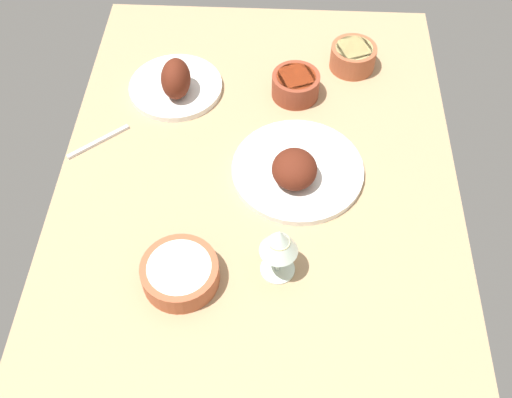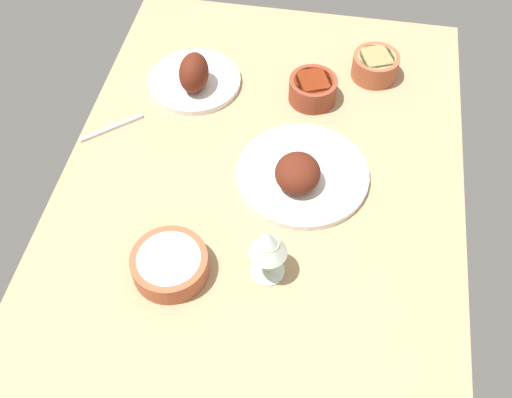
# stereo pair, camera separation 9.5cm
# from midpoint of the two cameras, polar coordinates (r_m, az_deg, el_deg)

# --- Properties ---
(dining_table) EXTENTS (1.40, 0.90, 0.04)m
(dining_table) POSITION_cam_midpoint_polar(r_m,az_deg,el_deg) (1.33, -2.06, -1.13)
(dining_table) COLOR tan
(dining_table) RESTS_ON ground
(plate_near_viewer) EXTENTS (0.30, 0.30, 0.09)m
(plate_near_viewer) POSITION_cam_midpoint_polar(r_m,az_deg,el_deg) (1.34, 1.83, 2.71)
(plate_near_viewer) COLOR silver
(plate_near_viewer) RESTS_ON dining_table
(plate_center_main) EXTENTS (0.24, 0.24, 0.11)m
(plate_center_main) POSITION_cam_midpoint_polar(r_m,az_deg,el_deg) (1.54, -9.41, 10.69)
(plate_center_main) COLOR silver
(plate_center_main) RESTS_ON dining_table
(bowl_cream) EXTENTS (0.15, 0.15, 0.05)m
(bowl_cream) POSITION_cam_midpoint_polar(r_m,az_deg,el_deg) (1.20, -9.50, -7.03)
(bowl_cream) COLOR #A35133
(bowl_cream) RESTS_ON dining_table
(bowl_pasta) EXTENTS (0.12, 0.12, 0.06)m
(bowl_pasta) POSITION_cam_midpoint_polar(r_m,az_deg,el_deg) (1.61, 7.47, 13.20)
(bowl_pasta) COLOR #A35133
(bowl_pasta) RESTS_ON dining_table
(bowl_sauce) EXTENTS (0.12, 0.12, 0.06)m
(bowl_sauce) POSITION_cam_midpoint_polar(r_m,az_deg,el_deg) (1.52, 1.96, 10.72)
(bowl_sauce) COLOR brown
(bowl_sauce) RESTS_ON dining_table
(wine_glass) EXTENTS (0.08, 0.08, 0.14)m
(wine_glass) POSITION_cam_midpoint_polar(r_m,az_deg,el_deg) (1.14, -0.21, -4.35)
(wine_glass) COLOR silver
(wine_glass) RESTS_ON dining_table
(fork_loose) EXTENTS (0.11, 0.13, 0.01)m
(fork_loose) POSITION_cam_midpoint_polar(r_m,az_deg,el_deg) (1.48, -16.52, 5.16)
(fork_loose) COLOR silver
(fork_loose) RESTS_ON dining_table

